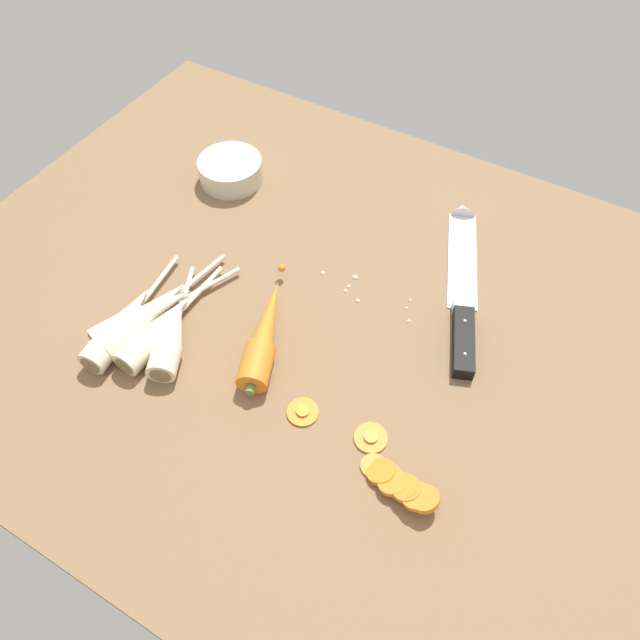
{
  "coord_description": "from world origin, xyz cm",
  "views": [
    {
      "loc": [
        25.74,
        -46.56,
        69.75
      ],
      "look_at": [
        0.0,
        -2.0,
        1.5
      ],
      "focal_mm": 33.99,
      "sensor_mm": 36.0,
      "label": 1
    }
  ],
  "objects_px": {
    "parsnip_mid_right": "(121,325)",
    "chefs_knife": "(463,278)",
    "carrot_slice_stray_mid": "(371,437)",
    "parsnip_mid_left": "(144,316)",
    "carrot_slice_stack": "(399,484)",
    "parsnip_outer": "(171,336)",
    "prep_bowl": "(231,170)",
    "parsnip_front": "(145,316)",
    "carrot_slice_stray_near": "(303,411)",
    "parsnip_back": "(158,330)",
    "whole_carrot": "(264,335)"
  },
  "relations": [
    {
      "from": "whole_carrot",
      "to": "parsnip_mid_right",
      "type": "bearing_deg",
      "value": -154.78
    },
    {
      "from": "parsnip_front",
      "to": "carrot_slice_stray_near",
      "type": "height_order",
      "value": "parsnip_front"
    },
    {
      "from": "parsnip_mid_right",
      "to": "carrot_slice_stray_mid",
      "type": "height_order",
      "value": "parsnip_mid_right"
    },
    {
      "from": "chefs_knife",
      "to": "whole_carrot",
      "type": "distance_m",
      "value": 0.32
    },
    {
      "from": "parsnip_front",
      "to": "parsnip_back",
      "type": "xyz_separation_m",
      "value": [
        0.03,
        -0.01,
        0.0
      ]
    },
    {
      "from": "whole_carrot",
      "to": "parsnip_outer",
      "type": "relative_size",
      "value": 1.12
    },
    {
      "from": "whole_carrot",
      "to": "parsnip_back",
      "type": "distance_m",
      "value": 0.15
    },
    {
      "from": "parsnip_mid_right",
      "to": "carrot_slice_stack",
      "type": "height_order",
      "value": "parsnip_mid_right"
    },
    {
      "from": "parsnip_outer",
      "to": "prep_bowl",
      "type": "bearing_deg",
      "value": 111.82
    },
    {
      "from": "parsnip_mid_right",
      "to": "carrot_slice_stray_near",
      "type": "relative_size",
      "value": 5.35
    },
    {
      "from": "parsnip_back",
      "to": "prep_bowl",
      "type": "bearing_deg",
      "value": 108.35
    },
    {
      "from": "parsnip_front",
      "to": "carrot_slice_stray_near",
      "type": "relative_size",
      "value": 5.64
    },
    {
      "from": "carrot_slice_stray_near",
      "to": "prep_bowl",
      "type": "bearing_deg",
      "value": 136.03
    },
    {
      "from": "carrot_slice_stray_mid",
      "to": "carrot_slice_stack",
      "type": "bearing_deg",
      "value": -35.57
    },
    {
      "from": "whole_carrot",
      "to": "carrot_slice_stray_near",
      "type": "bearing_deg",
      "value": -33.57
    },
    {
      "from": "chefs_knife",
      "to": "carrot_slice_stray_near",
      "type": "height_order",
      "value": "chefs_knife"
    },
    {
      "from": "parsnip_mid_right",
      "to": "carrot_slice_stray_near",
      "type": "bearing_deg",
      "value": 3.8
    },
    {
      "from": "chefs_knife",
      "to": "carrot_slice_stack",
      "type": "relative_size",
      "value": 3.16
    },
    {
      "from": "chefs_knife",
      "to": "parsnip_front",
      "type": "distance_m",
      "value": 0.47
    },
    {
      "from": "carrot_slice_stack",
      "to": "carrot_slice_stray_near",
      "type": "height_order",
      "value": "carrot_slice_stack"
    },
    {
      "from": "parsnip_outer",
      "to": "carrot_slice_stray_mid",
      "type": "relative_size",
      "value": 4.42
    },
    {
      "from": "parsnip_mid_right",
      "to": "carrot_slice_stack",
      "type": "distance_m",
      "value": 0.43
    },
    {
      "from": "parsnip_front",
      "to": "parsnip_mid_right",
      "type": "bearing_deg",
      "value": -122.55
    },
    {
      "from": "carrot_slice_stray_mid",
      "to": "parsnip_mid_right",
      "type": "bearing_deg",
      "value": -175.39
    },
    {
      "from": "parsnip_mid_right",
      "to": "chefs_knife",
      "type": "bearing_deg",
      "value": 41.46
    },
    {
      "from": "parsnip_front",
      "to": "parsnip_mid_right",
      "type": "relative_size",
      "value": 1.05
    },
    {
      "from": "chefs_knife",
      "to": "parsnip_outer",
      "type": "relative_size",
      "value": 1.78
    },
    {
      "from": "whole_carrot",
      "to": "carrot_slice_stack",
      "type": "distance_m",
      "value": 0.27
    },
    {
      "from": "chefs_knife",
      "to": "whole_carrot",
      "type": "bearing_deg",
      "value": -128.2
    },
    {
      "from": "whole_carrot",
      "to": "prep_bowl",
      "type": "bearing_deg",
      "value": 132.51
    },
    {
      "from": "chefs_knife",
      "to": "parsnip_back",
      "type": "height_order",
      "value": "parsnip_back"
    },
    {
      "from": "parsnip_mid_left",
      "to": "prep_bowl",
      "type": "relative_size",
      "value": 2.05
    },
    {
      "from": "parsnip_mid_left",
      "to": "parsnip_outer",
      "type": "bearing_deg",
      "value": -8.36
    },
    {
      "from": "parsnip_outer",
      "to": "prep_bowl",
      "type": "relative_size",
      "value": 1.71
    },
    {
      "from": "parsnip_front",
      "to": "carrot_slice_stack",
      "type": "relative_size",
      "value": 2.22
    },
    {
      "from": "parsnip_mid_right",
      "to": "parsnip_back",
      "type": "height_order",
      "value": "same"
    },
    {
      "from": "parsnip_front",
      "to": "carrot_slice_stray_near",
      "type": "distance_m",
      "value": 0.27
    },
    {
      "from": "chefs_knife",
      "to": "carrot_slice_stray_mid",
      "type": "relative_size",
      "value": 7.85
    },
    {
      "from": "parsnip_mid_left",
      "to": "carrot_slice_stack",
      "type": "distance_m",
      "value": 0.42
    },
    {
      "from": "parsnip_back",
      "to": "chefs_knife",
      "type": "bearing_deg",
      "value": 43.81
    },
    {
      "from": "parsnip_outer",
      "to": "carrot_slice_stray_mid",
      "type": "bearing_deg",
      "value": 1.79
    },
    {
      "from": "prep_bowl",
      "to": "parsnip_front",
      "type": "bearing_deg",
      "value": -76.25
    },
    {
      "from": "chefs_knife",
      "to": "parsnip_mid_left",
      "type": "height_order",
      "value": "parsnip_mid_left"
    },
    {
      "from": "parsnip_back",
      "to": "carrot_slice_stack",
      "type": "distance_m",
      "value": 0.39
    },
    {
      "from": "whole_carrot",
      "to": "parsnip_front",
      "type": "height_order",
      "value": "whole_carrot"
    },
    {
      "from": "parsnip_front",
      "to": "carrot_slice_stray_mid",
      "type": "xyz_separation_m",
      "value": [
        0.36,
        0.0,
        -0.02
      ]
    },
    {
      "from": "parsnip_outer",
      "to": "carrot_slice_stray_mid",
      "type": "height_order",
      "value": "parsnip_outer"
    },
    {
      "from": "parsnip_mid_left",
      "to": "carrot_slice_stray_near",
      "type": "relative_size",
      "value": 5.41
    },
    {
      "from": "chefs_knife",
      "to": "parsnip_mid_right",
      "type": "distance_m",
      "value": 0.5
    },
    {
      "from": "carrot_slice_stack",
      "to": "whole_carrot",
      "type": "bearing_deg",
      "value": 158.94
    }
  ]
}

